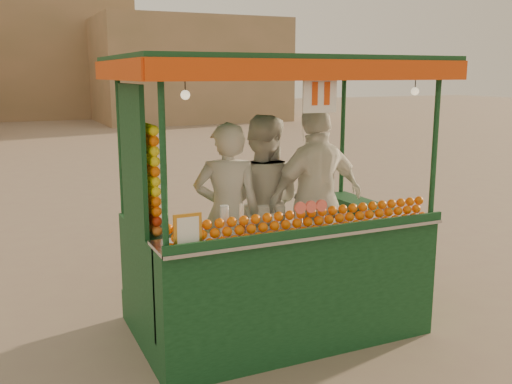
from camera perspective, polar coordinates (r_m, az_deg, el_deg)
name	(u,v)px	position (r m, az deg, el deg)	size (l,w,h in m)	color
ground	(279,332)	(5.45, 2.25, -13.74)	(90.00, 90.00, 0.00)	#756053
building_right	(188,70)	(29.85, -6.74, 11.89)	(9.00, 6.00, 5.00)	#9D7859
juice_cart	(271,248)	(5.18, 1.54, -5.57)	(2.73, 1.77, 2.48)	#0E3315
vendor_left	(227,214)	(5.14, -2.85, -2.19)	(0.69, 0.55, 1.64)	beige
vendor_middle	(261,203)	(5.50, 0.54, -1.07)	(1.03, 1.00, 1.68)	beige
vendor_right	(317,199)	(5.48, 6.03, -0.70)	(1.07, 0.53, 1.77)	white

